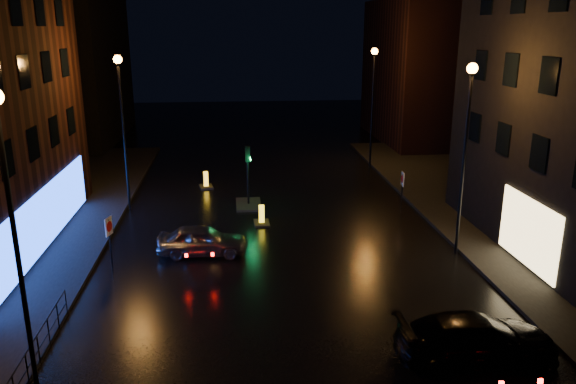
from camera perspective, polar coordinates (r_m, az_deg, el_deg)
name	(u,v)px	position (r m, az deg, el deg)	size (l,w,h in m)	color
ground	(299,333)	(19.27, 1.14, -14.10)	(120.00, 120.00, 0.00)	black
pavement_right	(561,232)	(30.83, 26.00, -3.63)	(12.00, 44.00, 0.15)	black
building_far_left	(67,60)	(53.38, -21.49, 12.40)	(8.00, 16.00, 14.00)	black
building_far_right	(426,71)	(51.50, 13.82, 11.82)	(8.00, 14.00, 12.00)	black
street_lamp_lnear	(9,198)	(16.12, -26.47, -0.55)	(0.44, 0.44, 8.37)	black
street_lamp_lfar	(122,109)	(31.28, -16.53, 8.04)	(0.44, 0.44, 8.37)	black
street_lamp_rnear	(467,131)	(24.88, 17.69, 5.91)	(0.44, 0.44, 8.37)	black
street_lamp_rfar	(373,90)	(39.92, 8.63, 10.23)	(0.44, 0.44, 8.37)	black
traffic_signal	(248,197)	(31.85, -4.04, -0.51)	(1.40, 2.40, 3.45)	black
guard_railing	(38,343)	(18.88, -24.10, -13.79)	(0.05, 6.04, 1.00)	black
silver_hatchback	(202,240)	(25.30, -8.70, -4.86)	(1.58, 3.92, 1.33)	#96989D
dark_sedan	(477,339)	(18.48, 18.62, -13.93)	(2.01, 4.93, 1.43)	black
bollard_near	(262,220)	(28.94, -2.69, -2.85)	(0.80, 1.18, 1.02)	black
bollard_far	(206,184)	(35.78, -8.32, 0.81)	(0.98, 1.30, 1.04)	black
road_sign_left	(109,231)	(24.22, -17.71, -3.79)	(0.20, 0.55, 2.31)	black
road_sign_right	(402,183)	(30.76, 11.54, 0.95)	(0.11, 0.56, 2.31)	black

